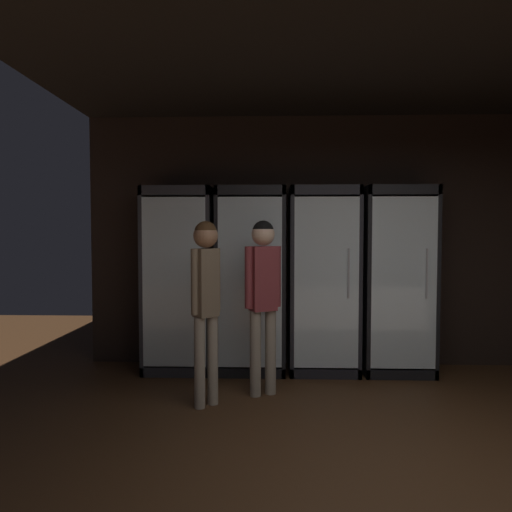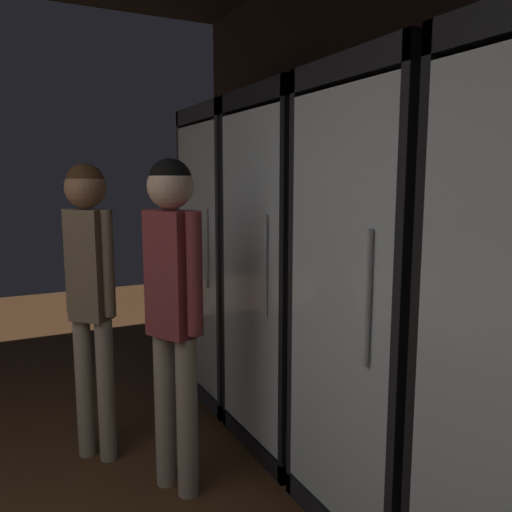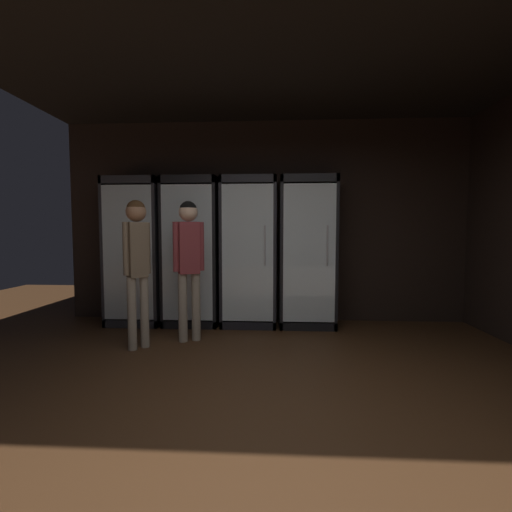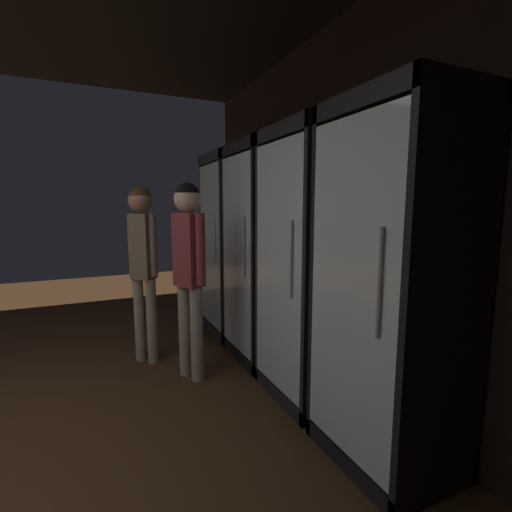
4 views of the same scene
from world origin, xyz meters
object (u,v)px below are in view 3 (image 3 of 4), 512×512
Objects in this scene: cooler_far_left at (138,253)px; cooler_right at (307,254)px; shopper_near at (189,254)px; shopper_far at (137,254)px; cooler_left at (193,253)px; cooler_center at (249,253)px.

cooler_far_left is 2.32m from cooler_right.
cooler_far_left is 1.23× the size of shopper_near.
shopper_near is at bearing 31.44° from shopper_far.
cooler_left is 1.23× the size of shopper_near.
shopper_far is at bearing -135.89° from cooler_center.
cooler_left is 1.55m from cooler_right.
cooler_center is 1.24× the size of shopper_far.
cooler_center reaches higher than shopper_near.
shopper_far is at bearing -150.23° from cooler_right.
cooler_center is 1.00× the size of cooler_right.
cooler_far_left reaches higher than shopper_near.
cooler_left is 1.13m from shopper_far.
cooler_left is at bearing -0.00° from cooler_far_left.
cooler_far_left reaches higher than shopper_far.
cooler_far_left is 1.00× the size of cooler_center.
cooler_left is 1.00× the size of cooler_right.
cooler_left is 0.77m from cooler_center.
cooler_left and cooler_center have the same top height.
cooler_left reaches higher than shopper_far.
cooler_left and cooler_right have the same top height.
shopper_near is at bearing -40.66° from cooler_far_left.
cooler_center is at bearing -0.02° from cooler_far_left.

